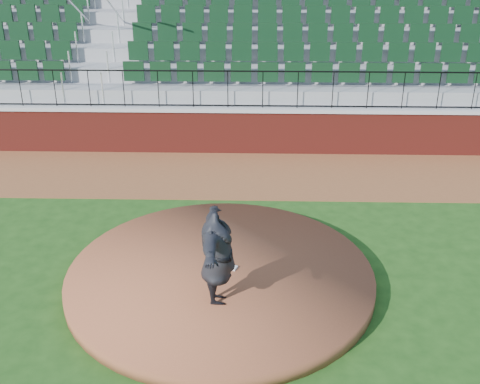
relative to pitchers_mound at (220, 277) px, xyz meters
name	(u,v)px	position (x,y,z in m)	size (l,w,h in m)	color
ground	(238,295)	(0.33, -0.38, -0.12)	(90.00, 90.00, 0.00)	#1C4413
warning_track	(244,174)	(0.33, 5.02, -0.12)	(34.00, 3.20, 0.01)	brown
field_wall	(245,131)	(0.33, 6.62, 0.47)	(34.00, 0.35, 1.20)	maroon
wall_cap	(245,109)	(0.33, 6.62, 1.12)	(34.00, 0.45, 0.10)	#B7B7B7
wall_railing	(245,90)	(0.33, 6.62, 1.67)	(34.00, 0.05, 1.00)	black
seating_stands	(247,50)	(0.33, 9.35, 2.18)	(34.00, 5.10, 4.60)	gray
concourse_wall	(248,21)	(0.33, 12.15, 2.62)	(34.00, 0.50, 5.50)	maroon
pitchers_mound	(220,277)	(0.00, 0.00, 0.00)	(5.53, 5.53, 0.25)	brown
pitching_rubber	(222,265)	(0.03, 0.16, 0.14)	(0.56, 0.14, 0.04)	silver
pitcher	(218,259)	(0.02, -0.93, 0.95)	(2.03, 0.55, 1.65)	black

